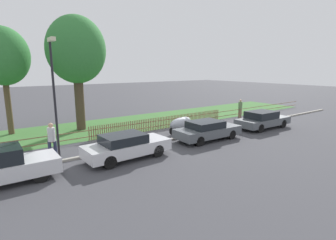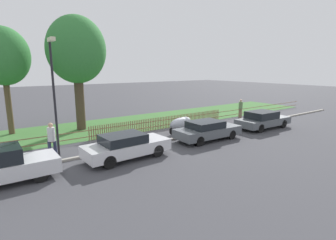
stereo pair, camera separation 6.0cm
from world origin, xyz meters
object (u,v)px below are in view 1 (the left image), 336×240
parked_car_red_compact (263,119)px  tree_behind_motorcycle (76,51)px  parked_car_black_saloon (126,146)px  street_lamp (54,86)px  parked_car_navy_estate (207,130)px  covered_motorcycle (181,124)px  tree_nearest_kerb (2,57)px  pedestrian_near_fence (240,107)px  pedestrian_by_lamp (52,138)px

parked_car_red_compact → tree_behind_motorcycle: tree_behind_motorcycle is taller
parked_car_black_saloon → street_lamp: 4.43m
parked_car_navy_estate → covered_motorcycle: 2.37m
tree_nearest_kerb → pedestrian_near_fence: tree_nearest_kerb is taller
covered_motorcycle → street_lamp: bearing=-179.6°
tree_nearest_kerb → pedestrian_by_lamp: bearing=-80.5°
tree_behind_motorcycle → street_lamp: size_ratio=1.39×
tree_nearest_kerb → tree_behind_motorcycle: bearing=-18.8°
pedestrian_near_fence → parked_car_black_saloon: bearing=-61.0°
parked_car_navy_estate → pedestrian_by_lamp: 9.00m
parked_car_black_saloon → street_lamp: bearing=146.7°
parked_car_navy_estate → pedestrian_near_fence: pedestrian_near_fence is taller
parked_car_red_compact → parked_car_navy_estate: bearing=-179.8°
parked_car_red_compact → parked_car_black_saloon: bearing=-178.4°
tree_nearest_kerb → parked_car_red_compact: bearing=-30.4°
tree_behind_motorcycle → pedestrian_near_fence: 14.57m
parked_car_black_saloon → pedestrian_by_lamp: pedestrian_by_lamp is taller
parked_car_navy_estate → parked_car_black_saloon: bearing=-176.8°
tree_nearest_kerb → tree_behind_motorcycle: tree_behind_motorcycle is taller
covered_motorcycle → tree_behind_motorcycle: bearing=130.6°
parked_car_navy_estate → tree_nearest_kerb: bearing=139.2°
street_lamp → pedestrian_near_fence: bearing=7.3°
parked_car_black_saloon → pedestrian_near_fence: size_ratio=2.57×
covered_motorcycle → tree_nearest_kerb: 12.62m
street_lamp → parked_car_red_compact: bearing=-6.6°
covered_motorcycle → tree_nearest_kerb: size_ratio=0.29×
parked_car_red_compact → street_lamp: street_lamp is taller
pedestrian_near_fence → pedestrian_by_lamp: size_ratio=0.94×
pedestrian_near_fence → street_lamp: street_lamp is taller
covered_motorcycle → tree_behind_motorcycle: size_ratio=0.26×
parked_car_black_saloon → pedestrian_by_lamp: bearing=141.0°
parked_car_red_compact → pedestrian_by_lamp: 14.57m
tree_behind_motorcycle → pedestrian_by_lamp: size_ratio=4.45×
parked_car_navy_estate → tree_nearest_kerb: size_ratio=0.62×
tree_behind_motorcycle → street_lamp: tree_behind_motorcycle is taller
tree_nearest_kerb → pedestrian_by_lamp: tree_nearest_kerb is taller
pedestrian_near_fence → pedestrian_by_lamp: bearing=-71.4°
covered_motorcycle → pedestrian_by_lamp: bearing=176.6°
tree_behind_motorcycle → pedestrian_by_lamp: bearing=-120.4°
parked_car_black_saloon → parked_car_navy_estate: 5.76m
tree_behind_motorcycle → parked_car_navy_estate: bearing=-53.7°
parked_car_black_saloon → pedestrian_by_lamp: 3.76m
tree_behind_motorcycle → pedestrian_by_lamp: (-3.20, -5.46, -4.63)m
parked_car_red_compact → tree_nearest_kerb: bearing=150.9°
tree_nearest_kerb → pedestrian_by_lamp: (1.16, -6.94, -4.18)m
covered_motorcycle → parked_car_black_saloon: bearing=-160.8°
pedestrian_by_lamp → tree_behind_motorcycle: bearing=76.0°
parked_car_red_compact → street_lamp: 14.61m
parked_car_black_saloon → tree_behind_motorcycle: bearing=86.5°
tree_nearest_kerb → pedestrian_by_lamp: 8.18m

